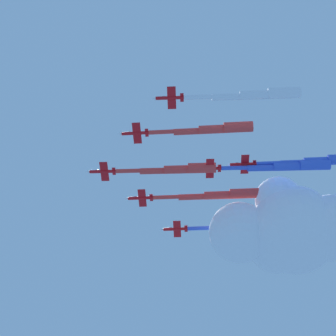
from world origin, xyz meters
The scene contains 8 objects.
jet_lead centered at (-2.72, 0.02, 174.29)m, with size 44.17×8.45×3.80m.
jet_port_inner centered at (-14.34, 14.37, 176.92)m, with size 44.41×8.52×3.76m.
jet_starboard_inner centered at (-17.56, -12.40, 175.76)m, with size 47.86×8.48×3.83m.
jet_port_mid centered at (-27.27, 27.63, 175.96)m, with size 46.58×8.46×3.83m.
jet_starboard_mid centered at (-30.64, -25.19, 173.59)m, with size 48.85×8.49×3.79m.
jet_port_outer centered at (-40.22, 1.29, 173.96)m, with size 46.62×8.45×3.80m.
jet_starboard_outer centered at (-50.12, 2.14, 175.76)m, with size 43.53×8.49×3.83m.
cloud_puff centered at (-42.05, -20.41, 166.31)m, with size 53.09×34.57×33.04m.
Camera 1 is at (-0.65, 116.42, 14.87)m, focal length 62.29 mm.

